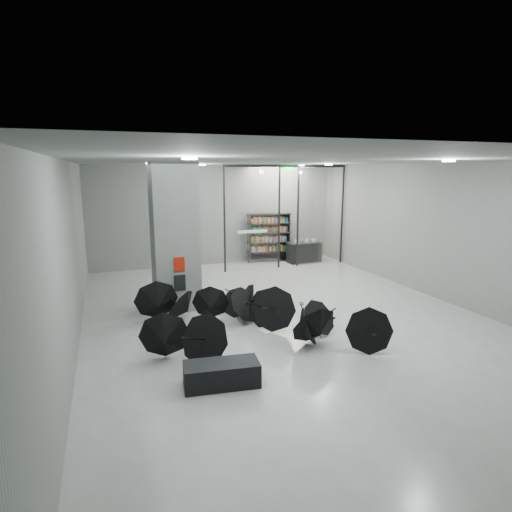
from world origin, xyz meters
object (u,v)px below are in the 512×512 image
object	(u,v)px
column	(175,237)
umbrella_cluster	(246,321)
shop_counter	(304,252)
bench	(222,374)
bookshelf	(269,238)

from	to	relation	value
column	umbrella_cluster	distance (m)	3.31
shop_counter	umbrella_cluster	bearing A→B (deg)	-130.10
bench	umbrella_cluster	xyz separation A→B (m)	(1.19, 2.17, 0.09)
bookshelf	shop_counter	distance (m)	1.61
bench	bookshelf	xyz separation A→B (m)	(4.67, 9.51, 0.80)
column	shop_counter	xyz separation A→B (m)	(5.98, 4.04, -1.58)
column	bookshelf	xyz separation A→B (m)	(4.67, 4.75, -0.99)
shop_counter	umbrella_cluster	size ratio (longest dim) A/B	0.26
bench	shop_counter	world-z (taller)	shop_counter
bench	shop_counter	xyz separation A→B (m)	(5.98, 8.80, 0.20)
bench	umbrella_cluster	bearing A→B (deg)	68.25
bookshelf	shop_counter	size ratio (longest dim) A/B	1.46
column	shop_counter	size ratio (longest dim) A/B	2.88
bookshelf	umbrella_cluster	distance (m)	8.15
column	bookshelf	world-z (taller)	column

